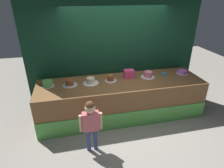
{
  "coord_description": "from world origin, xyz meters",
  "views": [
    {
      "loc": [
        -1.09,
        -3.3,
        2.78
      ],
      "look_at": [
        -0.27,
        0.32,
        0.97
      ],
      "focal_mm": 30.44,
      "sensor_mm": 36.0,
      "label": 1
    }
  ],
  "objects_px": {
    "cake_center_left": "(91,81)",
    "cake_left": "(70,83)",
    "pink_box": "(129,74)",
    "child_figure": "(91,120)",
    "cake_right": "(148,75)",
    "cake_far_left": "(48,83)",
    "cake_far_right": "(182,72)",
    "donut": "(164,74)",
    "cake_center_right": "(111,78)"
  },
  "relations": [
    {
      "from": "child_figure",
      "to": "cake_center_left",
      "type": "xyz_separation_m",
      "value": [
        0.15,
        1.11,
        0.25
      ]
    },
    {
      "from": "child_figure",
      "to": "cake_center_right",
      "type": "relative_size",
      "value": 3.89
    },
    {
      "from": "cake_far_left",
      "to": "cake_far_right",
      "type": "bearing_deg",
      "value": -0.02
    },
    {
      "from": "child_figure",
      "to": "cake_far_right",
      "type": "xyz_separation_m",
      "value": [
        2.49,
        1.17,
        0.23
      ]
    },
    {
      "from": "child_figure",
      "to": "cake_left",
      "type": "distance_m",
      "value": 1.19
    },
    {
      "from": "donut",
      "to": "cake_center_left",
      "type": "relative_size",
      "value": 0.38
    },
    {
      "from": "cake_left",
      "to": "cake_center_left",
      "type": "bearing_deg",
      "value": -0.56
    },
    {
      "from": "cake_left",
      "to": "donut",
      "type": "bearing_deg",
      "value": 2.42
    },
    {
      "from": "cake_far_left",
      "to": "cake_center_left",
      "type": "relative_size",
      "value": 0.76
    },
    {
      "from": "pink_box",
      "to": "cake_left",
      "type": "bearing_deg",
      "value": -175.78
    },
    {
      "from": "cake_far_right",
      "to": "donut",
      "type": "bearing_deg",
      "value": 174.31
    },
    {
      "from": "cake_right",
      "to": "cake_far_right",
      "type": "distance_m",
      "value": 0.94
    },
    {
      "from": "pink_box",
      "to": "cake_center_left",
      "type": "relative_size",
      "value": 0.67
    },
    {
      "from": "donut",
      "to": "cake_center_left",
      "type": "bearing_deg",
      "value": -176.83
    },
    {
      "from": "child_figure",
      "to": "pink_box",
      "type": "bearing_deg",
      "value": 48.46
    },
    {
      "from": "cake_left",
      "to": "cake_center_right",
      "type": "distance_m",
      "value": 0.94
    },
    {
      "from": "cake_center_left",
      "to": "cake_far_right",
      "type": "xyz_separation_m",
      "value": [
        2.34,
        0.06,
        -0.02
      ]
    },
    {
      "from": "donut",
      "to": "cake_center_left",
      "type": "distance_m",
      "value": 1.88
    },
    {
      "from": "cake_center_left",
      "to": "cake_center_right",
      "type": "distance_m",
      "value": 0.47
    },
    {
      "from": "cake_center_right",
      "to": "cake_left",
      "type": "bearing_deg",
      "value": -178.29
    },
    {
      "from": "cake_far_left",
      "to": "cake_far_right",
      "type": "distance_m",
      "value": 3.28
    },
    {
      "from": "child_figure",
      "to": "cake_right",
      "type": "relative_size",
      "value": 3.21
    },
    {
      "from": "cake_center_right",
      "to": "cake_far_right",
      "type": "relative_size",
      "value": 0.97
    },
    {
      "from": "cake_far_left",
      "to": "cake_center_right",
      "type": "bearing_deg",
      "value": -1.04
    },
    {
      "from": "child_figure",
      "to": "cake_center_right",
      "type": "xyz_separation_m",
      "value": [
        0.61,
        1.15,
        0.26
      ]
    },
    {
      "from": "cake_right",
      "to": "cake_center_left",
      "type": "bearing_deg",
      "value": -178.28
    },
    {
      "from": "child_figure",
      "to": "donut",
      "type": "distance_m",
      "value": 2.37
    },
    {
      "from": "donut",
      "to": "cake_center_right",
      "type": "bearing_deg",
      "value": -177.1
    },
    {
      "from": "pink_box",
      "to": "cake_left",
      "type": "height_order",
      "value": "pink_box"
    },
    {
      "from": "child_figure",
      "to": "cake_far_right",
      "type": "relative_size",
      "value": 3.75
    },
    {
      "from": "child_figure",
      "to": "cake_center_left",
      "type": "bearing_deg",
      "value": 82.57
    },
    {
      "from": "pink_box",
      "to": "cake_far_left",
      "type": "relative_size",
      "value": 0.88
    },
    {
      "from": "cake_center_left",
      "to": "cake_left",
      "type": "bearing_deg",
      "value": 179.44
    },
    {
      "from": "cake_far_left",
      "to": "cake_center_left",
      "type": "bearing_deg",
      "value": -3.55
    },
    {
      "from": "cake_center_left",
      "to": "pink_box",
      "type": "bearing_deg",
      "value": 6.6
    },
    {
      "from": "cake_far_left",
      "to": "cake_left",
      "type": "bearing_deg",
      "value": -6.51
    },
    {
      "from": "child_figure",
      "to": "cake_far_left",
      "type": "relative_size",
      "value": 4.05
    },
    {
      "from": "pink_box",
      "to": "cake_right",
      "type": "distance_m",
      "value": 0.47
    },
    {
      "from": "pink_box",
      "to": "child_figure",
      "type": "bearing_deg",
      "value": -131.54
    },
    {
      "from": "pink_box",
      "to": "cake_center_right",
      "type": "distance_m",
      "value": 0.48
    },
    {
      "from": "child_figure",
      "to": "pink_box",
      "type": "height_order",
      "value": "pink_box"
    },
    {
      "from": "cake_left",
      "to": "cake_far_right",
      "type": "height_order",
      "value": "cake_left"
    },
    {
      "from": "cake_center_right",
      "to": "cake_far_right",
      "type": "bearing_deg",
      "value": 0.75
    },
    {
      "from": "cake_far_left",
      "to": "cake_center_right",
      "type": "relative_size",
      "value": 0.96
    },
    {
      "from": "child_figure",
      "to": "cake_center_right",
      "type": "height_order",
      "value": "child_figure"
    },
    {
      "from": "pink_box",
      "to": "cake_far_right",
      "type": "bearing_deg",
      "value": -2.09
    },
    {
      "from": "child_figure",
      "to": "cake_left",
      "type": "xyz_separation_m",
      "value": [
        -0.32,
        1.12,
        0.26
      ]
    },
    {
      "from": "pink_box",
      "to": "cake_right",
      "type": "bearing_deg",
      "value": -8.04
    },
    {
      "from": "cake_left",
      "to": "cake_right",
      "type": "xyz_separation_m",
      "value": [
        1.88,
        0.04,
        0.0
      ]
    },
    {
      "from": "cake_center_left",
      "to": "cake_center_right",
      "type": "bearing_deg",
      "value": 3.98
    }
  ]
}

